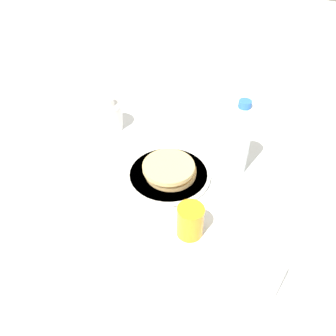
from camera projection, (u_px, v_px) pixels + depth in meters
The scene contains 7 objects.
ground_plane at pixel (162, 174), 0.94m from camera, with size 4.00×4.00×0.00m, color white.
plate at pixel (168, 175), 0.92m from camera, with size 0.24×0.24×0.01m.
pancake_stack at pixel (169, 169), 0.90m from camera, with size 0.15×0.15×0.04m.
juice_glass at pixel (190, 221), 0.76m from camera, with size 0.06×0.06×0.08m.
cream_jug at pixel (108, 115), 1.07m from camera, with size 0.09×0.09×0.11m.
water_bottle_near at pixel (259, 281), 0.60m from camera, with size 0.07×0.07×0.18m.
water_bottle_mid at pixel (238, 140), 0.88m from camera, with size 0.06×0.06×0.23m.
Camera 1 is at (0.59, 0.34, 0.64)m, focal length 35.00 mm.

